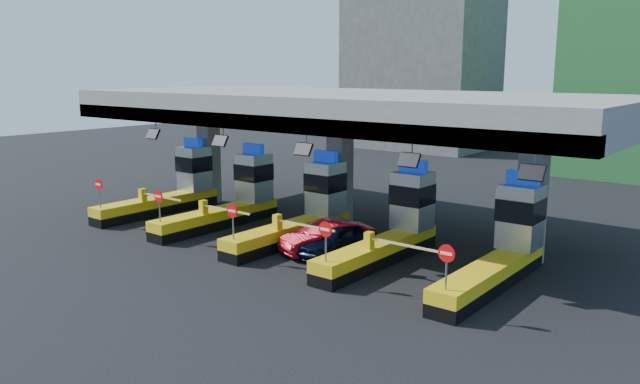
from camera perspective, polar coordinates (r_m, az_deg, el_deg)
The scene contains 10 objects.
ground at distance 30.44m, azimuth -1.59°, elevation -4.35°, with size 120.00×120.00×0.00m, color black.
toll_canopy at distance 31.65m, azimuth 1.73°, elevation 7.52°, with size 28.00×12.09×7.00m.
toll_lane_far_left at distance 37.36m, azimuth -13.15°, elevation 0.47°, with size 4.43×8.00×4.16m.
toll_lane_left at distance 33.65m, azimuth -7.83°, elevation -0.50°, with size 4.43×8.00×4.16m.
toll_lane_center at distance 30.30m, azimuth -1.26°, elevation -1.69°, with size 4.43×8.00×4.16m.
toll_lane_right at distance 27.47m, azimuth 6.81°, elevation -3.12°, with size 4.43×8.00×4.16m.
toll_lane_far_right at distance 25.31m, azimuth 16.51°, elevation -4.75°, with size 4.43×8.00×4.16m.
bg_building_concrete at distance 67.07m, azimuth 9.26°, elevation 11.74°, with size 14.00×10.00×18.00m, color #4C4C49.
van at distance 27.78m, azimuth 1.46°, elevation -4.34°, with size 1.68×4.19×1.43m, color black.
red_car at distance 28.13m, azimuth 0.68°, elevation -4.13°, with size 1.51×4.34×1.43m, color maroon.
Camera 1 is at (18.88, -22.45, 8.12)m, focal length 35.00 mm.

